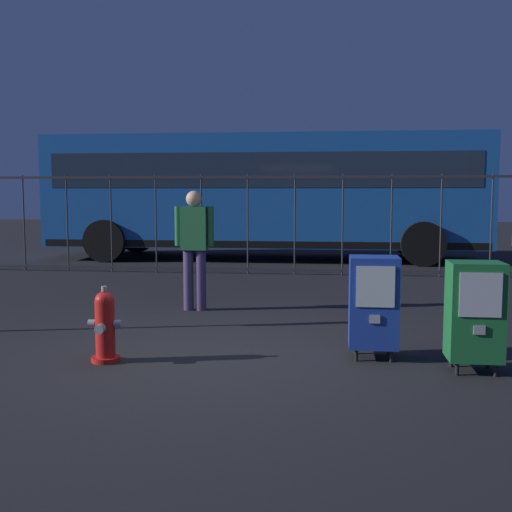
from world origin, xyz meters
The scene contains 7 objects.
ground_plane centered at (0.00, 0.00, 0.00)m, with size 60.00×60.00×0.00m, color black.
fire_hydrant centered at (-1.00, -0.33, 0.35)m, with size 0.33×0.31×0.75m.
newspaper_box_primary centered at (1.60, 0.10, 0.57)m, with size 0.48×0.42×1.02m.
newspaper_box_secondary centered at (2.49, -0.28, 0.57)m, with size 0.48×0.42×1.02m.
pedestrian centered at (-0.71, 2.43, 0.95)m, with size 0.55×0.22×1.67m.
fence_barrier centered at (0.00, 6.44, 1.02)m, with size 18.03×0.04×2.00m.
bus_near centered at (-0.43, 9.44, 1.71)m, with size 10.51×2.82×3.00m.
Camera 1 is at (1.15, -6.17, 1.65)m, focal length 44.37 mm.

